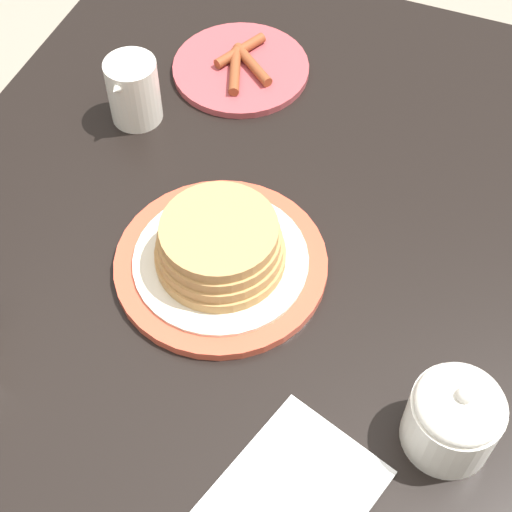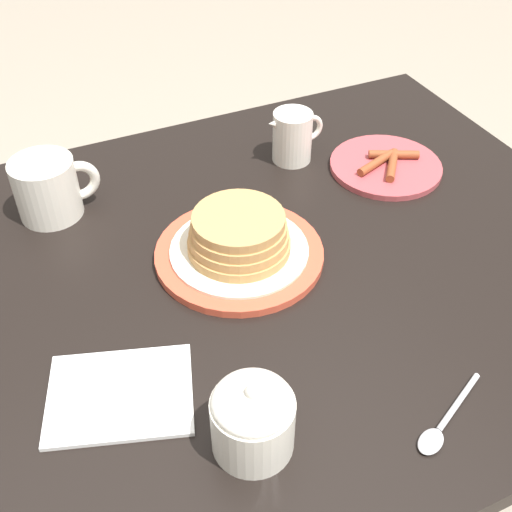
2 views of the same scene
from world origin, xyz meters
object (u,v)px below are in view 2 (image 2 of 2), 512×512
(pancake_plate, at_px, (239,242))
(sugar_bowl, at_px, (253,418))
(napkin, at_px, (120,394))
(coffee_mug, at_px, (49,187))
(spoon, at_px, (442,426))
(side_plate_bacon, at_px, (386,165))
(creamer_pitcher, at_px, (292,136))

(pancake_plate, height_order, sugar_bowl, sugar_bowl)
(pancake_plate, bearing_deg, napkin, -143.32)
(coffee_mug, relative_size, napkin, 0.66)
(spoon, bearing_deg, side_plate_bacon, 63.65)
(side_plate_bacon, bearing_deg, creamer_pitcher, 144.65)
(pancake_plate, distance_m, spoon, 0.36)
(creamer_pitcher, height_order, napkin, creamer_pitcher)
(pancake_plate, bearing_deg, coffee_mug, 135.53)
(sugar_bowl, height_order, spoon, sugar_bowl)
(coffee_mug, xyz_separation_m, sugar_bowl, (0.11, -0.49, -0.00))
(sugar_bowl, distance_m, spoon, 0.21)
(creamer_pitcher, xyz_separation_m, napkin, (-0.40, -0.36, -0.04))
(side_plate_bacon, distance_m, spoon, 0.51)
(spoon, bearing_deg, napkin, 148.70)
(sugar_bowl, bearing_deg, side_plate_bacon, 42.50)
(napkin, bearing_deg, sugar_bowl, -46.48)
(creamer_pitcher, distance_m, sugar_bowl, 0.56)
(creamer_pitcher, relative_size, sugar_bowl, 1.07)
(spoon, bearing_deg, coffee_mug, 118.50)
(creamer_pitcher, distance_m, napkin, 0.54)
(pancake_plate, relative_size, napkin, 1.23)
(sugar_bowl, height_order, napkin, sugar_bowl)
(pancake_plate, relative_size, spoon, 1.90)
(napkin, bearing_deg, spoon, -31.30)
(side_plate_bacon, xyz_separation_m, sugar_bowl, (-0.42, -0.38, 0.04))
(creamer_pitcher, height_order, sugar_bowl, sugar_bowl)
(coffee_mug, bearing_deg, sugar_bowl, -77.39)
(pancake_plate, bearing_deg, creamer_pitcher, 47.03)
(napkin, bearing_deg, creamer_pitcher, 41.80)
(napkin, xyz_separation_m, spoon, (0.31, -0.19, 0.00))
(side_plate_bacon, xyz_separation_m, creamer_pitcher, (-0.13, 0.09, 0.04))
(coffee_mug, height_order, sugar_bowl, sugar_bowl)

